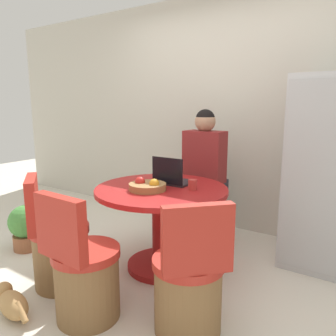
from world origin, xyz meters
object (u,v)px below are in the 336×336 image
(chair_near_camera, at_px, (85,277))
(fruit_bowl, at_px, (147,186))
(laptop, at_px, (173,178))
(chair_near_right_corner, at_px, (189,289))
(dining_table, at_px, (161,214))
(person_seated, at_px, (206,169))
(refrigerator, at_px, (335,174))
(potted_plant, at_px, (26,226))
(cat, at_px, (12,303))
(chair_near_left_corner, at_px, (58,249))

(chair_near_camera, distance_m, fruit_bowl, 0.85)
(laptop, bearing_deg, chair_near_camera, 88.14)
(chair_near_right_corner, bearing_deg, dining_table, -90.00)
(person_seated, bearing_deg, refrigerator, -174.63)
(laptop, xyz_separation_m, potted_plant, (-1.33, -0.59, -0.54))
(laptop, relative_size, potted_plant, 0.68)
(refrigerator, relative_size, cat, 3.67)
(chair_near_right_corner, bearing_deg, chair_near_camera, -24.01)
(chair_near_right_corner, height_order, chair_near_camera, same)
(chair_near_right_corner, distance_m, cat, 1.22)
(refrigerator, xyz_separation_m, person_seated, (-1.17, -0.11, -0.08))
(chair_near_right_corner, xyz_separation_m, laptop, (-0.60, 0.75, 0.48))
(refrigerator, distance_m, chair_near_camera, 2.18)
(chair_near_camera, xyz_separation_m, laptop, (0.03, 1.01, 0.48))
(refrigerator, xyz_separation_m, dining_table, (-1.19, -0.89, -0.33))
(chair_near_right_corner, height_order, cat, chair_near_right_corner)
(person_seated, distance_m, laptop, 0.62)
(chair_near_camera, xyz_separation_m, cat, (-0.44, -0.26, -0.21))
(refrigerator, distance_m, dining_table, 1.52)
(laptop, distance_m, potted_plant, 1.55)
(chair_near_right_corner, xyz_separation_m, chair_near_left_corner, (-1.12, -0.09, 0.00))
(potted_plant, bearing_deg, fruit_bowl, 13.20)
(dining_table, relative_size, chair_near_right_corner, 1.26)
(chair_near_right_corner, height_order, person_seated, person_seated)
(potted_plant, bearing_deg, chair_near_right_corner, -4.61)
(refrigerator, distance_m, potted_plant, 2.90)
(fruit_bowl, height_order, cat, fruit_bowl)
(refrigerator, xyz_separation_m, chair_near_right_corner, (-0.58, -1.47, -0.53))
(chair_near_right_corner, bearing_deg, potted_plant, -50.85)
(chair_near_camera, xyz_separation_m, potted_plant, (-1.30, 0.42, -0.06))
(person_seated, bearing_deg, chair_near_camera, 88.44)
(chair_near_camera, xyz_separation_m, person_seated, (0.04, 1.62, 0.45))
(chair_near_right_corner, xyz_separation_m, cat, (-1.08, -0.52, -0.21))
(chair_near_left_corner, height_order, potted_plant, chair_near_left_corner)
(person_seated, bearing_deg, chair_near_left_corner, 69.95)
(person_seated, xyz_separation_m, potted_plant, (-1.34, -1.21, -0.51))
(refrigerator, xyz_separation_m, chair_near_camera, (-1.21, -1.73, -0.53))
(refrigerator, xyz_separation_m, laptop, (-1.18, -0.73, -0.05))
(dining_table, bearing_deg, cat, -113.15)
(laptop, distance_m, cat, 1.51)
(refrigerator, xyz_separation_m, fruit_bowl, (-1.24, -1.02, -0.07))
(chair_near_left_corner, bearing_deg, person_seated, -72.77)
(cat, bearing_deg, chair_near_camera, -138.24)
(dining_table, bearing_deg, fruit_bowl, -110.19)
(dining_table, distance_m, fruit_bowl, 0.30)
(cat, bearing_deg, laptop, -98.83)
(laptop, bearing_deg, dining_table, 87.80)
(chair_near_left_corner, height_order, person_seated, person_seated)
(refrigerator, height_order, cat, refrigerator)
(chair_near_right_corner, bearing_deg, fruit_bowl, -80.90)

